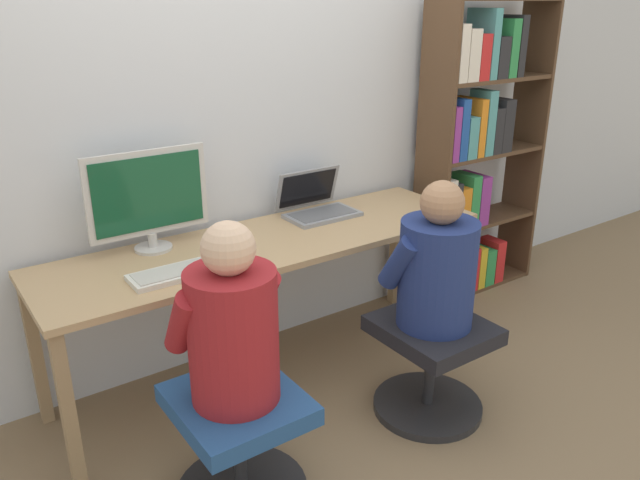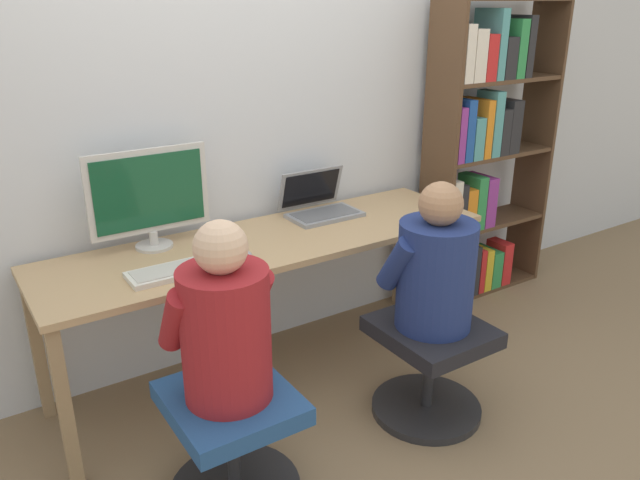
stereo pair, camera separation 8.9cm
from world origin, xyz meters
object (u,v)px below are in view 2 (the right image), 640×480
object	(u,v)px
keyboard	(182,269)
person_at_laptop	(435,267)
person_at_monitor	(225,324)
desktop_monitor	(149,196)
office_chair_right	(429,362)
office_chair_left	(232,438)
bookshelf	(481,161)
laptop	(320,206)

from	to	relation	value
keyboard	person_at_laptop	xyz separation A→B (m)	(0.92, -0.52, -0.02)
person_at_monitor	person_at_laptop	size ratio (longest dim) A/B	1.03
keyboard	person_at_monitor	bearing A→B (deg)	-95.26
desktop_monitor	person_at_laptop	xyz separation A→B (m)	(0.92, -0.85, -0.25)
keyboard	office_chair_right	world-z (taller)	keyboard
office_chair_left	bookshelf	bearing A→B (deg)	20.84
desktop_monitor	laptop	world-z (taller)	desktop_monitor
laptop	office_chair_right	xyz separation A→B (m)	(0.04, -0.82, -0.52)
laptop	bookshelf	size ratio (longest dim) A/B	0.21
laptop	person_at_monitor	distance (m)	1.22
person_at_laptop	bookshelf	size ratio (longest dim) A/B	0.36
bookshelf	person_at_monitor	bearing A→B (deg)	-159.28
keyboard	bookshelf	xyz separation A→B (m)	(2.01, 0.27, 0.12)
laptop	person_at_monitor	world-z (taller)	person_at_monitor
bookshelf	office_chair_right	bearing A→B (deg)	-143.89
keyboard	bookshelf	world-z (taller)	bookshelf
desktop_monitor	person_at_monitor	world-z (taller)	desktop_monitor
desktop_monitor	office_chair_left	size ratio (longest dim) A/B	1.08
office_chair_left	person_at_laptop	world-z (taller)	person_at_laptop
laptop	office_chair_left	size ratio (longest dim) A/B	0.74
keyboard	bookshelf	bearing A→B (deg)	7.72
laptop	office_chair_right	world-z (taller)	laptop
keyboard	office_chair_left	bearing A→B (deg)	-95.21
desktop_monitor	keyboard	world-z (taller)	desktop_monitor
office_chair_right	keyboard	bearing A→B (deg)	150.16
bookshelf	keyboard	bearing A→B (deg)	-172.28
office_chair_right	person_at_monitor	xyz separation A→B (m)	(-0.96, 0.02, 0.47)
keyboard	person_at_monitor	size ratio (longest dim) A/B	0.67
desktop_monitor	person_at_laptop	world-z (taller)	desktop_monitor
keyboard	office_chair_left	world-z (taller)	keyboard
laptop	person_at_laptop	distance (m)	0.82
office_chair_right	person_at_laptop	distance (m)	0.46
keyboard	office_chair_left	xyz separation A→B (m)	(-0.05, -0.51, -0.48)
laptop	person_at_laptop	world-z (taller)	person_at_laptop
office_chair_right	office_chair_left	bearing A→B (deg)	179.10
laptop	keyboard	distance (m)	0.92
office_chair_left	office_chair_right	distance (m)	0.96
office_chair_right	desktop_monitor	bearing A→B (deg)	137.18
office_chair_left	office_chair_right	xyz separation A→B (m)	(0.96, -0.02, 0.00)
desktop_monitor	person_at_monitor	distance (m)	0.86
keyboard	person_at_laptop	bearing A→B (deg)	-29.62
laptop	person_at_laptop	xyz separation A→B (m)	(0.04, -0.82, -0.06)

